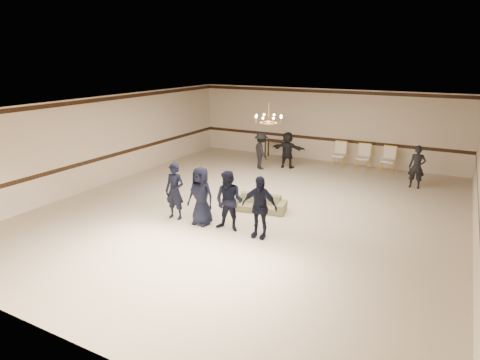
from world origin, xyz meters
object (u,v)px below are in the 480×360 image
Objects in this scene: boy_d at (259,207)px; banquet_chair_right at (388,160)px; adult_left at (261,151)px; console_table at (276,149)px; boy_b at (201,196)px; boy_a at (175,191)px; banquet_chair_left at (339,155)px; adult_right at (417,167)px; adult_mid at (288,150)px; boy_c at (229,201)px; chandelier at (269,112)px; settee at (259,203)px; banquet_chair_mid at (363,158)px.

banquet_chair_right is (1.92, 7.94, -0.30)m from boy_d.
adult_left is 1.52× the size of console_table.
boy_b is 1.08× the size of adult_left.
boy_a and boy_d have the same top height.
console_table is (-3.00, 0.20, -0.11)m from banquet_chair_left.
boy_b reaches higher than banquet_chair_left.
adult_right is at bearing 44.79° from boy_a.
adult_mid reaches higher than banquet_chair_right.
console_table is at bearing 167.25° from adult_right.
console_table is at bearing 176.74° from banquet_chair_left.
boy_c reaches higher than adult_right.
boy_b is 1.00× the size of boy_d.
boy_b is at bearing -110.13° from banquet_chair_right.
chandelier reaches higher than boy_a.
adult_mid is 5.12m from adult_right.
adult_right is 1.52× the size of console_table.
boy_d is (1.03, -2.75, -2.04)m from chandelier.
adult_left is at bearing -79.01° from console_table.
adult_left is 1.14m from adult_mid.
boy_d is (0.90, 0.00, 0.00)m from boy_c.
adult_left reaches higher than console_table.
boy_a is 8.15m from console_table.
chandelier is 3.58m from boy_d.
adult_mid is (-1.08, 6.84, -0.06)m from boy_c.
chandelier is at bearing 75.67° from boy_b.
settee is 6.28m from banquet_chair_left.
chandelier is 3.81m from boy_a.
adult_right is at bearing 39.82° from settee.
boy_b reaches higher than adult_mid.
banquet_chair_right is 5.01m from console_table.
banquet_chair_left is at bearing 79.58° from chandelier.
settee is at bearing -79.14° from chandelier.
banquet_chair_left is (2.62, 7.94, -0.30)m from boy_a.
chandelier is at bearing 107.69° from boy_d.
boy_c reaches higher than banquet_chair_mid.
banquet_chair_left is (1.72, 7.94, -0.30)m from boy_b.
boy_a is 8.36m from banquet_chair_left.
banquet_chair_mid is (3.80, 1.79, -0.23)m from adult_left.
adult_left is at bearing -174.60° from adult_right.
banquet_chair_mid reaches higher than console_table.
boy_d is 8.71m from console_table.
settee is 6.47m from banquet_chair_mid.
banquet_chair_mid is (-2.20, 1.49, -0.23)m from adult_right.
chandelier reaches higher than boy_d.
banquet_chair_right is at bearing 0.56° from banquet_chair_left.
boy_a is at bearing -147.81° from settee.
settee is at bearing -65.47° from console_table.
boy_d is (2.70, 0.00, 0.00)m from boy_a.
banquet_chair_right is 1.06× the size of console_table.
banquet_chair_right is (-1.20, 1.49, -0.23)m from adult_right.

